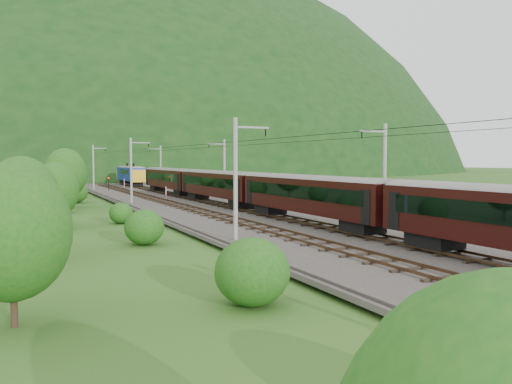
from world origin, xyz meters
name	(u,v)px	position (x,y,z in m)	size (l,w,h in m)	color
ground	(315,238)	(0.00, 0.00, 0.00)	(600.00, 600.00, 0.00)	#28541A
railbed	(254,221)	(0.00, 10.00, 0.15)	(14.00, 220.00, 0.30)	#38332D
track_left	(230,220)	(-2.40, 10.00, 0.37)	(2.40, 220.00, 0.27)	brown
track_right	(278,217)	(2.40, 10.00, 0.37)	(2.40, 220.00, 0.27)	brown
catenary_left	(132,169)	(-6.12, 32.00, 4.50)	(2.54, 192.28, 8.00)	gray
catenary_right	(224,168)	(6.12, 32.00, 4.50)	(2.54, 192.28, 8.00)	gray
overhead_wires	(254,143)	(0.00, 10.00, 7.10)	(4.83, 198.00, 0.03)	black
mountain_main	(53,170)	(0.00, 260.00, 0.00)	(504.00, 360.00, 244.00)	black
train	(256,184)	(2.40, 14.58, 3.21)	(2.67, 127.20, 4.63)	black
hazard_post_near	(166,193)	(-0.57, 36.55, 1.13)	(0.18, 0.18, 1.65)	red
hazard_post_far	(124,183)	(0.12, 68.31, 1.12)	(0.18, 0.18, 1.65)	red
signal	(109,183)	(-4.36, 59.23, 1.62)	(0.25, 0.25, 2.26)	black
vegetation_left	(63,188)	(-14.84, 22.84, 2.83)	(12.80, 142.62, 6.93)	#175115
vegetation_right	(277,191)	(12.42, 28.68, 1.39)	(6.10, 113.31, 3.23)	#175115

